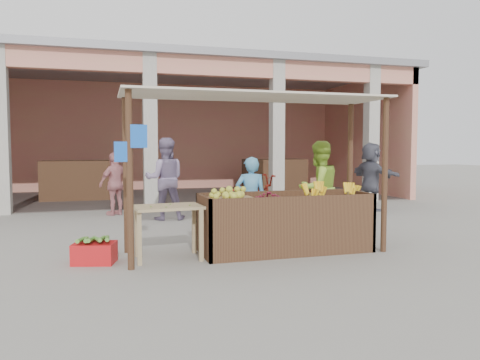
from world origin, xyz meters
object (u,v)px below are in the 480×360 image
object	(u,v)px
fruit_stall	(285,226)
side_table	(168,215)
red_crate	(95,253)
vendor_green	(319,186)
vendor_blue	(251,196)
motorcycle	(244,199)

from	to	relation	value
fruit_stall	side_table	distance (m)	1.81
fruit_stall	side_table	xyz separation A→B (m)	(-1.80, 0.01, 0.24)
red_crate	vendor_green	xyz separation A→B (m)	(3.85, 0.93, 0.76)
side_table	vendor_green	world-z (taller)	vendor_green
vendor_green	fruit_stall	bearing A→B (deg)	28.49
vendor_green	side_table	bearing A→B (deg)	4.15
side_table	fruit_stall	bearing A→B (deg)	-4.86
fruit_stall	vendor_blue	xyz separation A→B (m)	(-0.27, 0.90, 0.37)
motorcycle	red_crate	bearing A→B (deg)	128.56
side_table	red_crate	bearing A→B (deg)	173.72
fruit_stall	motorcycle	xyz separation A→B (m)	(0.08, 2.43, 0.15)
fruit_stall	motorcycle	bearing A→B (deg)	88.19
vendor_blue	vendor_green	distance (m)	1.31
side_table	vendor_green	distance (m)	3.01
fruit_stall	side_table	world-z (taller)	fruit_stall
side_table	vendor_blue	bearing A→B (deg)	25.74
fruit_stall	vendor_blue	world-z (taller)	vendor_blue
vendor_blue	fruit_stall	bearing A→B (deg)	123.39
fruit_stall	red_crate	size ratio (longest dim) A/B	4.69
red_crate	vendor_green	bearing A→B (deg)	28.56
side_table	motorcycle	bearing A→B (deg)	47.63
side_table	motorcycle	xyz separation A→B (m)	(1.87, 2.42, -0.09)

